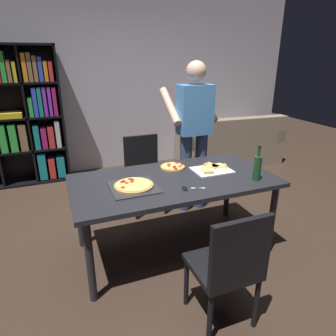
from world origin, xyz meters
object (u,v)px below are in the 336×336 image
Objects in this scene: couch at (230,146)px; person_serving_pizza at (194,129)px; bookshelf at (15,117)px; pepperoni_pizza_on_tray at (134,186)px; dining_table at (174,186)px; second_pizza_plain at (173,167)px; chair_far_side at (144,169)px; wine_bottle at (257,167)px; chair_near_camera at (229,264)px; kitchen_scissors at (190,188)px.

couch is 1.97m from person_serving_pizza.
bookshelf is 2.66m from pepperoni_pizza_on_tray.
dining_table is 7.59× the size of second_pizza_plain.
bookshelf is (-1.45, 1.42, 0.47)m from chair_far_side.
dining_table is 1.04× the size of person_serving_pizza.
second_pizza_plain is at bearing -53.97° from bookshelf.
dining_table is at bearing 8.37° from pepperoni_pizza_on_tray.
dining_table is 0.29m from second_pizza_plain.
couch is (1.90, 1.04, -0.21)m from chair_far_side.
bookshelf reaches higher than wine_bottle.
second_pizza_plain is at bearing -134.09° from person_serving_pizza.
dining_table is 0.76m from wine_bottle.
dining_table is 0.96m from chair_far_side.
person_serving_pizza reaches higher than pepperoni_pizza_on_tray.
chair_near_camera is at bearing -66.28° from pepperoni_pizza_on_tray.
bookshelf is at bearing 113.52° from chair_near_camera.
person_serving_pizza is (0.55, 1.68, 0.49)m from chair_near_camera.
pepperoni_pizza_on_tray is (-2.29, -2.04, 0.46)m from couch.
person_serving_pizza is at bearing 39.96° from pepperoni_pizza_on_tray.
pepperoni_pizza_on_tray is 1.23× the size of wine_bottle.
couch is 4.48× the size of pepperoni_pizza_on_tray.
pepperoni_pizza_on_tray reaches higher than dining_table.
chair_near_camera is 0.52× the size of couch.
wine_bottle is at bearing -12.53° from pepperoni_pizza_on_tray.
chair_far_side is 1.46m from wine_bottle.
couch is at bearing 57.14° from chair_near_camera.
dining_table is 0.96m from chair_near_camera.
couch is 7.26× the size of second_pizza_plain.
dining_table is 5.78× the size of wine_bottle.
dining_table is 2.03× the size of chair_near_camera.
kitchen_scissors is at bearing -24.98° from pepperoni_pizza_on_tray.
chair_near_camera is at bearing -122.86° from couch.
kitchen_scissors is 0.82× the size of second_pizza_plain.
pepperoni_pizza_on_tray is at bearing 167.47° from wine_bottle.
chair_near_camera is at bearing -90.00° from dining_table.
person_serving_pizza is 1.14m from kitchen_scissors.
kitchen_scissors reaches higher than dining_table.
dining_table is at bearing -58.65° from bookshelf.
chair_far_side is 0.46× the size of bookshelf.
bookshelf is 8.11× the size of second_pizza_plain.
second_pizza_plain is at bearing 33.21° from pepperoni_pizza_on_tray.
person_serving_pizza is (0.55, 0.73, 0.32)m from dining_table.
chair_near_camera is at bearing -108.06° from person_serving_pizza.
wine_bottle is (-1.22, -2.28, 0.57)m from couch.
dining_table is at bearing -90.00° from chair_far_side.
couch is 2.95m from kitchen_scissors.
chair_far_side is at bearing 91.62° from kitchen_scissors.
person_serving_pizza is 0.70m from second_pizza_plain.
chair_far_side reaches higher than kitchen_scissors.
bookshelf is 2.62m from second_pizza_plain.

